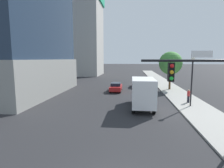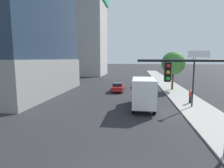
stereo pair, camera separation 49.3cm
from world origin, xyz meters
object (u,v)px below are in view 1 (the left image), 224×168
(pedestrian_red_shirt, at_px, (188,96))
(car_silver, at_px, (138,83))
(construction_building, at_px, (79,31))
(street_lamp, at_px, (192,74))
(street_tree, at_px, (170,63))
(box_truck, at_px, (143,92))
(car_red, at_px, (116,87))
(traffic_light_pole, at_px, (204,84))

(pedestrian_red_shirt, bearing_deg, car_silver, 113.61)
(construction_building, relative_size, street_lamp, 6.24)
(street_tree, distance_m, pedestrian_red_shirt, 10.94)
(street_lamp, height_order, street_tree, street_tree)
(construction_building, xyz_separation_m, box_truck, (18.98, -42.23, -13.03))
(street_lamp, height_order, car_silver, street_lamp)
(construction_building, distance_m, street_lamp, 49.19)
(construction_building, relative_size, car_silver, 7.30)
(street_tree, xyz_separation_m, car_red, (-9.43, -2.33, -4.05))
(car_silver, bearing_deg, box_truck, -90.00)
(street_lamp, bearing_deg, car_red, 134.27)
(traffic_light_pole, bearing_deg, box_truck, 104.89)
(street_lamp, bearing_deg, car_silver, 110.26)
(car_silver, bearing_deg, construction_building, 125.90)
(car_silver, distance_m, car_red, 6.58)
(car_silver, xyz_separation_m, car_red, (-3.89, -5.31, -0.03))
(box_truck, bearing_deg, pedestrian_red_shirt, 25.54)
(construction_building, height_order, box_truck, construction_building)
(street_lamp, bearing_deg, traffic_light_pole, -104.38)
(car_silver, bearing_deg, car_red, -126.25)
(car_red, height_order, pedestrian_red_shirt, pedestrian_red_shirt)
(street_tree, distance_m, car_red, 10.52)
(street_tree, bearing_deg, traffic_light_pole, -97.06)
(traffic_light_pole, bearing_deg, street_tree, 82.94)
(car_red, distance_m, box_truck, 11.44)
(box_truck, bearing_deg, car_red, 110.00)
(street_lamp, xyz_separation_m, car_silver, (-5.52, 14.97, -3.08))
(construction_building, xyz_separation_m, street_tree, (24.52, -29.20, -10.14))
(traffic_light_pole, distance_m, car_red, 22.05)
(construction_building, bearing_deg, traffic_light_pole, -67.50)
(traffic_light_pole, height_order, street_tree, street_tree)
(car_red, bearing_deg, box_truck, -70.00)
(street_tree, xyz_separation_m, box_truck, (-5.54, -13.03, -2.89))
(box_truck, bearing_deg, street_tree, 66.98)
(street_tree, bearing_deg, car_silver, 151.76)
(traffic_light_pole, bearing_deg, pedestrian_red_shirt, 76.38)
(street_tree, bearing_deg, box_truck, -113.02)
(street_tree, relative_size, car_red, 1.40)
(traffic_light_pole, distance_m, street_lamp, 11.47)
(traffic_light_pole, relative_size, car_silver, 1.25)
(street_tree, relative_size, car_silver, 1.39)
(street_lamp, xyz_separation_m, car_red, (-9.42, 9.66, -3.10))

